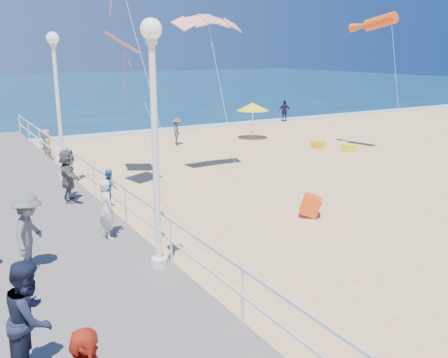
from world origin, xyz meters
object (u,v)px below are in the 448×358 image
toddler_held (110,187)px  spectator_7 (30,318)px  lamp_post_mid (154,121)px  beach_walker_c (47,145)px  lamp_post_far (57,91)px  beach_chair_right (349,148)px  woman_holding_toddler (107,209)px  spectator_5 (68,175)px  beach_chair_left (318,145)px  beach_walker_b (285,111)px  beach_walker_a (177,132)px  beach_umbrella (253,107)px  spectator_2 (29,233)px  box_kite (310,207)px

toddler_held → spectator_7: 5.75m
lamp_post_mid → beach_walker_c: (0.51, 14.59, -2.91)m
lamp_post_far → lamp_post_mid: bearing=-90.0°
beach_walker_c → beach_chair_right: (13.85, -5.67, -0.56)m
woman_holding_toddler → beach_chair_right: size_ratio=2.84×
spectator_5 → beach_walker_c: bearing=1.3°
beach_chair_left → lamp_post_mid: bearing=-142.4°
lamp_post_mid → spectator_5: (-0.50, 6.06, -2.41)m
lamp_post_far → spectator_7: 12.22m
beach_walker_b → beach_chair_left: bearing=80.2°
lamp_post_far → spectator_7: bearing=-105.0°
lamp_post_far → beach_chair_left: (13.61, 1.47, -3.46)m
woman_holding_toddler → beach_walker_c: woman_holding_toddler is taller
beach_walker_a → toddler_held: bearing=177.5°
beach_walker_b → beach_umbrella: 8.13m
toddler_held → spectator_7: bearing=146.5°
spectator_5 → beach_walker_b: (18.88, 13.67, -0.47)m
toddler_held → lamp_post_far: bearing=-6.6°
lamp_post_mid → spectator_2: (-2.48, 1.23, -2.39)m
spectator_2 → box_kite: spectator_2 is taller
beach_walker_b → woman_holding_toddler: bearing=60.3°
spectator_5 → beach_walker_c: spectator_5 is taller
spectator_7 → beach_chair_left: size_ratio=3.27×
beach_walker_a → beach_umbrella: (4.59, -0.55, 1.16)m
box_kite → beach_chair_right: size_ratio=1.09×
beach_walker_a → beach_chair_right: (6.79, -6.24, -0.55)m
beach_walker_a → beach_umbrella: 4.77m
spectator_7 → beach_walker_a: (10.68, 17.73, -0.55)m
beach_walker_b → beach_chair_right: 11.55m
beach_umbrella → spectator_7: bearing=-131.6°
beach_walker_c → beach_umbrella: bearing=81.9°
beach_chair_left → beach_chair_right: same height
spectator_2 → box_kite: 8.49m
spectator_2 → spectator_7: spectator_7 is taller
lamp_post_mid → beach_chair_left: bearing=37.6°
spectator_2 → beach_umbrella: spectator_2 is taller
lamp_post_mid → woman_holding_toddler: bearing=101.1°
spectator_2 → beach_chair_right: size_ratio=3.16×
beach_umbrella → lamp_post_far: bearing=-155.3°
spectator_5 → beach_walker_c: 8.60m
beach_walker_b → lamp_post_mid: bearing=64.5°
lamp_post_mid → woman_holding_toddler: size_ratio=3.40×
toddler_held → beach_walker_b: (18.67, 17.31, -0.93)m
spectator_7 → box_kite: bearing=-39.1°
lamp_post_mid → box_kite: (5.93, 1.88, -3.36)m
spectator_5 → beach_walker_b: spectator_5 is taller
lamp_post_mid → beach_walker_b: size_ratio=3.41×
spectator_2 → beach_walker_c: bearing=16.2°
spectator_2 → beach_walker_c: (2.99, 13.35, -0.51)m
beach_chair_left → lamp_post_far: bearing=-173.8°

